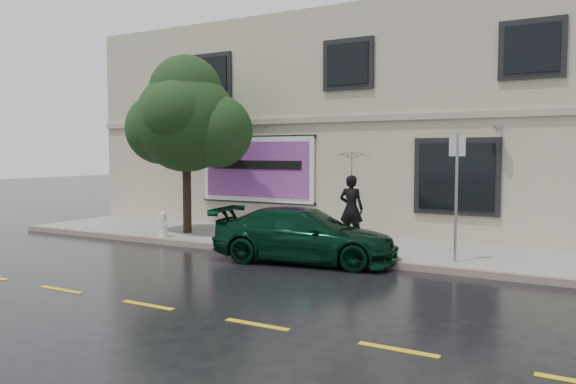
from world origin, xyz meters
The scene contains 12 objects.
ground centered at (0.00, 0.00, 0.00)m, with size 90.00×90.00×0.00m, color black.
sidewalk centered at (0.00, 3.25, 0.07)m, with size 20.00×3.50×0.15m, color #97958F.
curb centered at (0.00, 1.50, 0.07)m, with size 20.00×0.18×0.16m, color slate.
road_marking centered at (0.00, -3.50, 0.01)m, with size 19.00×0.12×0.01m, color gold.
building centered at (0.00, 9.00, 3.50)m, with size 20.00×8.12×7.00m.
billboard centered at (-3.20, 4.92, 2.05)m, with size 4.30×0.16×2.20m.
car centered at (0.54, 1.20, 0.64)m, with size 1.95×4.41×1.28m, color black.
pedestrian centered at (0.70, 3.63, 1.07)m, with size 0.67×0.44×1.84m, color black.
umbrella centered at (0.70, 3.63, 2.40)m, with size 1.09×1.09×0.81m, color black.
street_tree centered at (-4.39, 2.85, 3.52)m, with size 3.05×3.05×4.91m.
fire_hydrant centered at (-4.42, 1.80, 0.51)m, with size 0.31×0.29×0.74m.
sign_pole centered at (3.83, 2.18, 1.85)m, with size 0.34×0.15×2.87m.
Camera 1 is at (6.68, -10.49, 2.59)m, focal length 35.00 mm.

